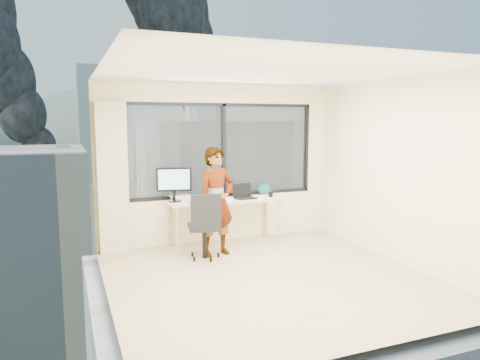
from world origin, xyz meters
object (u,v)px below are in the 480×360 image
desk (225,222)px  game_console (181,197)px  chair (204,225)px  laptop (245,192)px  monitor (174,184)px  handbag (264,189)px  person (216,201)px

desk → game_console: (-0.66, 0.26, 0.41)m
chair → laptop: chair is taller
monitor → handbag: bearing=14.6°
desk → laptop: 0.59m
person → handbag: (1.10, 0.69, 0.02)m
desk → monitor: (-0.80, 0.13, 0.65)m
desk → laptop: size_ratio=5.03×
person → monitor: 0.80m
laptop → desk: bearing=165.8°
chair → game_console: 0.88m
chair → game_console: bearing=108.8°
person → laptop: 0.77m
monitor → game_console: bearing=53.6°
person → chair: bearing=-169.5°
person → game_console: person is taller
chair → desk: bearing=56.4°
desk → person: (-0.30, -0.46, 0.44)m
chair → person: person is taller
chair → handbag: (1.33, 0.79, 0.34)m
desk → laptop: laptop is taller
chair → handbag: size_ratio=4.25×
person → laptop: (0.64, 0.42, 0.04)m
laptop → handbag: size_ratio=1.51×
person → game_console: 0.81m
desk → handbag: handbag is taller
chair → person: bearing=33.6°
chair → monitor: 0.91m
handbag → laptop: bearing=-132.7°
game_console → laptop: 1.05m
desk → monitor: 1.04m
person → monitor: person is taller
desk → person: person is taller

